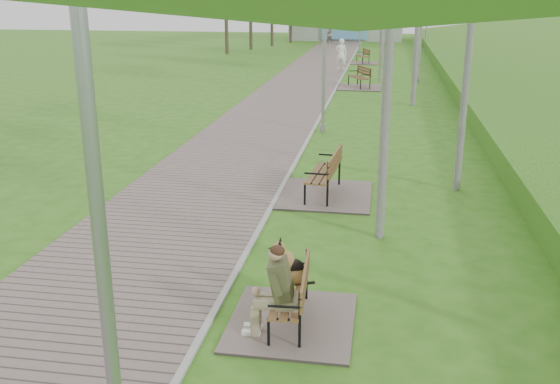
# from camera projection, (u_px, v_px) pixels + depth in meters

# --- Properties ---
(ground) EXTENTS (120.00, 120.00, 0.00)m
(ground) POSITION_uv_depth(u_px,v_px,m) (224.00, 296.00, 9.23)
(ground) COLOR #2F6616
(ground) RESTS_ON ground
(walkway) EXTENTS (3.50, 67.00, 0.04)m
(walkway) POSITION_uv_depth(u_px,v_px,m) (301.00, 85.00, 29.67)
(walkway) COLOR #72625C
(walkway) RESTS_ON ground
(kerb) EXTENTS (0.10, 67.00, 0.05)m
(kerb) POSITION_uv_depth(u_px,v_px,m) (337.00, 86.00, 29.40)
(kerb) COLOR #999993
(kerb) RESTS_ON ground
(building_north) EXTENTS (10.00, 5.20, 4.00)m
(building_north) POSITION_uv_depth(u_px,v_px,m) (347.00, 17.00, 56.68)
(building_north) COLOR #9E9E99
(building_north) RESTS_ON ground
(bench_main) EXTENTS (1.67, 1.86, 1.46)m
(bench_main) POSITION_uv_depth(u_px,v_px,m) (285.00, 297.00, 8.32)
(bench_main) COLOR #72625C
(bench_main) RESTS_ON ground
(bench_second) EXTENTS (2.04, 2.27, 1.25)m
(bench_second) POSITION_uv_depth(u_px,v_px,m) (323.00, 185.00, 13.65)
(bench_second) COLOR #72625C
(bench_second) RESTS_ON ground
(bench_third) EXTENTS (1.94, 2.16, 1.19)m
(bench_third) POSITION_uv_depth(u_px,v_px,m) (359.00, 83.00, 28.80)
(bench_third) COLOR #72625C
(bench_third) RESTS_ON ground
(bench_far) EXTENTS (1.75, 1.94, 1.07)m
(bench_far) POSITION_uv_depth(u_px,v_px,m) (363.00, 60.00, 38.52)
(bench_far) COLOR #72625C
(bench_far) RESTS_ON ground
(lamp_post_near) EXTENTS (0.20, 0.20, 5.26)m
(lamp_post_near) POSITION_uv_depth(u_px,v_px,m) (100.00, 241.00, 4.83)
(lamp_post_near) COLOR #95989D
(lamp_post_near) RESTS_ON ground
(lamp_post_second) EXTENTS (0.17, 0.17, 4.45)m
(lamp_post_second) POSITION_uv_depth(u_px,v_px,m) (324.00, 66.00, 19.21)
(lamp_post_second) COLOR #95989D
(lamp_post_second) RESTS_ON ground
(lamp_post_third) EXTENTS (0.18, 0.18, 4.74)m
(lamp_post_third) POSITION_uv_depth(u_px,v_px,m) (360.00, 23.00, 41.77)
(lamp_post_third) COLOR #95989D
(lamp_post_third) RESTS_ON ground
(lamp_post_far) EXTENTS (0.17, 0.17, 4.49)m
(lamp_post_far) POSITION_uv_depth(u_px,v_px,m) (367.00, 16.00, 56.73)
(lamp_post_far) COLOR #95989D
(lamp_post_far) RESTS_ON ground
(pedestrian_near) EXTENTS (0.64, 0.42, 1.75)m
(pedestrian_near) POSITION_uv_depth(u_px,v_px,m) (341.00, 54.00, 35.05)
(pedestrian_near) COLOR white
(pedestrian_near) RESTS_ON ground
(pedestrian_far) EXTENTS (0.90, 0.80, 1.55)m
(pedestrian_far) POSITION_uv_depth(u_px,v_px,m) (329.00, 34.00, 52.64)
(pedestrian_far) COLOR gray
(pedestrian_far) RESTS_ON ground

